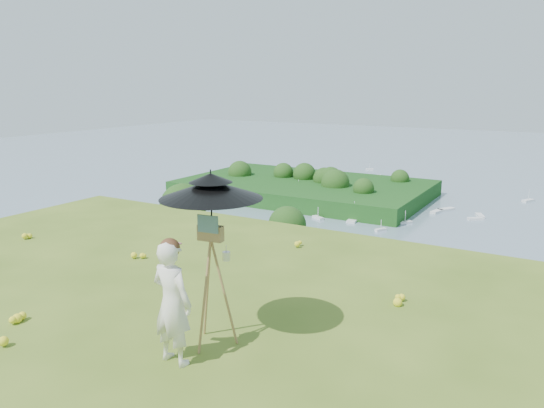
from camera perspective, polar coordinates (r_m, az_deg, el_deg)
The scene contains 11 objects.
ground at distance 7.05m, azimuth -22.55°, elevation -15.39°, with size 14.00×14.00×0.00m, color #4C6A1E.
shoreline_tier at distance 87.99m, azimuth 24.57°, elevation -14.92°, with size 170.00×28.00×8.00m, color gray.
peninsula at distance 180.60m, azimuth 3.55°, elevation 2.49°, with size 90.00×60.00×12.00m, color #0F370F, non-canonical shape.
slope_trees at distance 42.99m, azimuth 21.16°, elevation -13.20°, with size 110.00×50.00×6.00m, color #154314, non-canonical shape.
harbor_town at distance 85.29m, azimuth 24.98°, elevation -11.03°, with size 110.00×22.00×5.00m, color silver, non-canonical shape.
moored_boats at distance 169.60m, azimuth 23.68°, elevation -0.86°, with size 140.00×140.00×0.70m, color white, non-canonical shape.
wildflowers at distance 7.15m, azimuth -20.96°, elevation -14.28°, with size 10.00×10.50×0.12m, color yellow, non-canonical shape.
painter at distance 6.33m, azimuth -10.70°, elevation -10.39°, with size 0.55×0.36×1.50m, color white.
field_easel at distance 6.64m, azimuth -6.49°, elevation -8.19°, with size 0.64×0.64×1.69m, color olive, non-canonical shape.
sun_umbrella at distance 6.39m, azimuth -6.54°, elevation 0.00°, with size 1.25×1.25×0.84m, color black, non-canonical shape.
painter_cap at distance 6.08m, azimuth -10.97°, elevation -4.23°, with size 0.22×0.27×0.10m, color #C26A79, non-canonical shape.
Camera 1 is at (5.14, -3.60, 3.21)m, focal length 35.00 mm.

